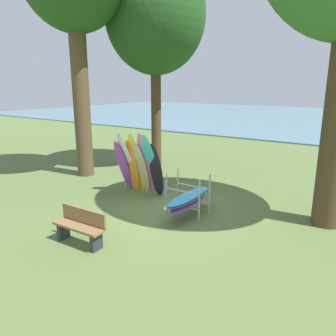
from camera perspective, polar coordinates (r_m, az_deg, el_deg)
The scene contains 6 objects.
ground_plane at distance 10.18m, azimuth 0.12°, elevation -7.10°, with size 80.00×80.00×0.00m, color #566B38.
lake_water at distance 40.23m, azimuth 27.17°, elevation 7.59°, with size 80.00×36.00×0.10m, color slate.
tree_mid_behind at distance 15.37m, azimuth -2.25°, elevation 25.09°, with size 4.35×4.35×9.13m.
leaning_board_pile at distance 11.26m, azimuth -5.10°, elevation 0.41°, with size 2.02×0.87×2.22m.
board_storage_rack at distance 9.57m, azimuth 3.55°, elevation -5.38°, with size 1.15×2.13×1.25m.
park_bench at distance 8.18m, azimuth -15.09°, elevation -9.76°, with size 1.42×0.47×0.85m.
Camera 1 is at (5.38, -7.79, 3.73)m, focal length 34.74 mm.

